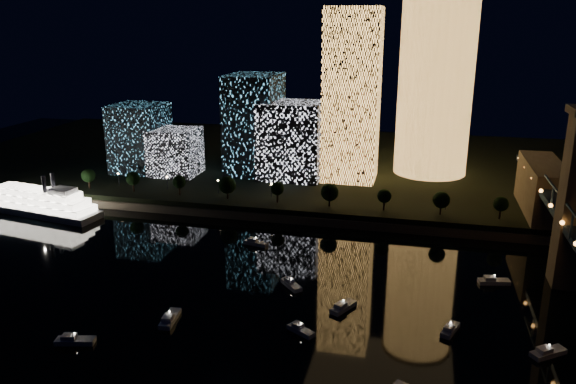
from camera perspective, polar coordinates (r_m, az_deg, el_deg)
name	(u,v)px	position (r m, az deg, el deg)	size (l,w,h in m)	color
ground	(309,351)	(131.51, 2.15, -15.85)	(520.00, 520.00, 0.00)	black
far_bank	(373,167)	(277.88, 8.68, 2.52)	(420.00, 160.00, 5.00)	black
seawall	(354,223)	(203.90, 6.71, -3.10)	(420.00, 6.00, 3.00)	#6B5E4C
tower_cylindrical	(436,81)	(256.63, 14.77, 10.81)	(34.00, 34.00, 81.46)	#FFB051
tower_rectangular	(352,96)	(240.71, 6.51, 9.68)	(22.55, 22.55, 71.74)	#FFB051
midrise_blocks	(230,135)	(252.13, -5.89, 5.83)	(94.13, 36.19, 43.78)	white
riverboat	(34,202)	(237.43, -24.42, -0.92)	(56.87, 20.23, 16.81)	silver
motorboats	(326,322)	(141.02, 3.84, -13.03)	(114.26, 86.75, 2.78)	silver
esplanade_trees	(277,189)	(211.91, -1.15, 0.36)	(165.49, 6.79, 8.90)	black
street_lamps	(271,187)	(218.80, -1.70, 0.50)	(132.70, 0.70, 5.65)	black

